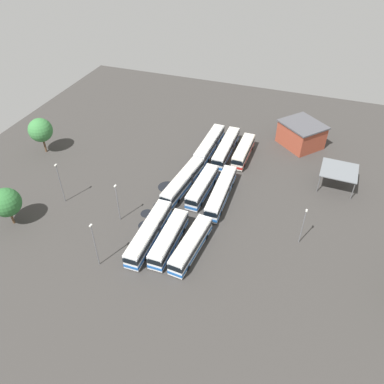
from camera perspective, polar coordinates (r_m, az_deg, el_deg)
ground_plane at (r=78.10m, az=1.45°, el=-0.25°), size 111.43×111.43×0.00m
bus_row0_slot0 at (r=90.24m, az=2.64°, el=7.08°), size 15.08×2.96×3.37m
bus_row0_slot1 at (r=89.33m, az=5.11°, el=6.60°), size 15.04×2.72×3.37m
bus_row0_slot2 at (r=88.50m, az=7.67°, el=6.05°), size 11.72×2.79×3.37m
bus_row1_slot0 at (r=78.45m, az=-1.31°, el=1.62°), size 15.21×4.23×3.37m
bus_row1_slot1 at (r=77.07m, az=1.56°, el=0.83°), size 12.49×3.15×3.37m
bus_row1_slot2 at (r=75.81m, az=4.36°, el=-0.04°), size 15.07×2.88×3.37m
bus_row2_slot0 at (r=67.65m, az=-6.39°, el=-6.02°), size 15.05×2.77×3.37m
bus_row2_slot1 at (r=66.33m, az=-3.47°, el=-6.93°), size 12.50×2.70×3.37m
bus_row2_slot2 at (r=65.20m, az=-0.14°, el=-7.86°), size 12.69×3.73×3.37m
depot_building at (r=95.56m, az=15.98°, el=8.27°), size 12.37×12.48×5.76m
maintenance_shelter at (r=83.19m, az=21.11°, el=2.98°), size 7.32×7.47×4.21m
lamp_post_by_building at (r=62.97m, az=-14.29°, el=-7.47°), size 0.56×0.28×9.00m
lamp_post_mid_lot at (r=70.61m, az=-11.04°, el=-1.38°), size 0.56×0.28×8.10m
lamp_post_near_entrance at (r=77.46m, az=-19.06°, el=1.44°), size 0.56×0.28×8.85m
lamp_post_far_corner at (r=67.76m, az=16.20°, el=-4.74°), size 0.56×0.28×7.59m
tree_west_edge at (r=75.92m, az=-25.97°, el=-1.41°), size 5.33×5.33×7.66m
tree_north_edge at (r=94.45m, az=-21.66°, el=8.57°), size 5.42×5.42×8.47m
puddle_centre_drain at (r=75.52m, az=-5.03°, el=-2.02°), size 1.96×1.96×0.01m
puddle_between_rows at (r=71.55m, az=-6.89°, el=-4.99°), size 2.87×2.87×0.01m
puddle_back_corner at (r=80.00m, az=-3.73°, el=0.77°), size 3.84×3.84×0.01m
puddle_front_lane at (r=74.00m, az=-6.74°, el=-3.20°), size 2.46×2.46×0.01m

